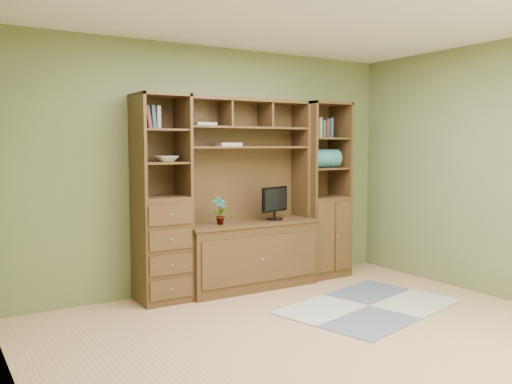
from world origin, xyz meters
TOP-DOWN VIEW (x-y plane):
  - room at (0.00, 0.00)m, footprint 4.60×4.10m
  - center_hutch at (0.30, 1.73)m, footprint 1.54×0.53m
  - left_tower at (-0.70, 1.77)m, footprint 0.50×0.45m
  - right_tower at (1.32, 1.77)m, footprint 0.55×0.45m
  - rug at (0.91, 0.53)m, footprint 1.89×1.49m
  - monitor at (0.59, 1.70)m, footprint 0.45×0.30m
  - orchid at (-0.09, 1.70)m, footprint 0.15×0.10m
  - magazines at (0.08, 1.82)m, footprint 0.24×0.18m
  - bowl at (-0.65, 1.77)m, footprint 0.23×0.23m
  - blanket_teal at (1.30, 1.73)m, footprint 0.37×0.22m
  - blanket_red at (1.44, 1.85)m, footprint 0.35×0.19m

SIDE VIEW (x-z plane):
  - rug at x=0.91m, z-range 0.00..0.01m
  - orchid at x=-0.09m, z-range 0.73..1.02m
  - monitor at x=0.59m, z-range 0.73..1.23m
  - center_hutch at x=0.30m, z-range 0.00..2.05m
  - left_tower at x=-0.70m, z-range 0.00..2.05m
  - right_tower at x=1.32m, z-range 0.00..2.05m
  - room at x=0.00m, z-range -0.02..2.62m
  - blanket_red at x=1.44m, z-range 1.29..1.48m
  - blanket_teal at x=1.30m, z-range 1.29..1.51m
  - bowl at x=-0.65m, z-range 1.39..1.45m
  - magazines at x=0.08m, z-range 1.54..1.58m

